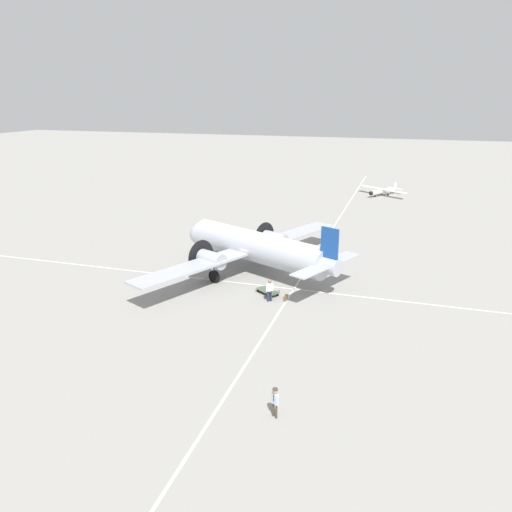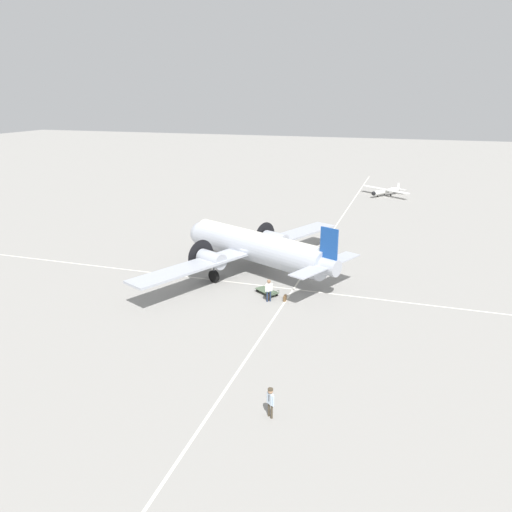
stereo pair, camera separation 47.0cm
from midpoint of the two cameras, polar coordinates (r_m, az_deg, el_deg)
The scene contains 10 objects.
ground_plane at distance 45.66m, azimuth -0.29°, elevation -1.93°, with size 300.00×300.00×0.00m, color gray.
apron_line_eastwest at distance 44.64m, azimuth 4.88°, elevation -2.47°, with size 120.00×0.16×0.01m.
apron_line_northsouth at distance 43.11m, azimuth -1.44°, elevation -3.17°, with size 0.16×120.00×0.01m.
airliner_main at distance 45.14m, azimuth -0.69°, elevation 1.14°, with size 23.56×17.07×5.65m.
crew_foreground at distance 26.01m, azimuth 1.65°, elevation -16.05°, with size 0.39×0.47×1.66m.
passenger_boarding at distance 39.12m, azimuth 1.24°, elevation -3.69°, with size 0.43×0.51×1.83m.
suitcase_near_door at distance 39.70m, azimuth 1.21°, elevation -4.67°, with size 0.48×0.17×0.60m.
suitcase_upright_spare at distance 39.62m, azimuth 3.09°, elevation -4.81°, with size 0.47×0.17×0.51m.
baggage_cart at distance 40.81m, azimuth 1.02°, elevation -4.03°, with size 1.97×2.23×0.56m.
light_aircraft_distant at distance 83.03m, azimuth 14.14°, elevation 7.23°, with size 6.61×7.80×1.76m.
Camera 1 is at (-40.96, -12.73, 15.64)m, focal length 35.00 mm.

